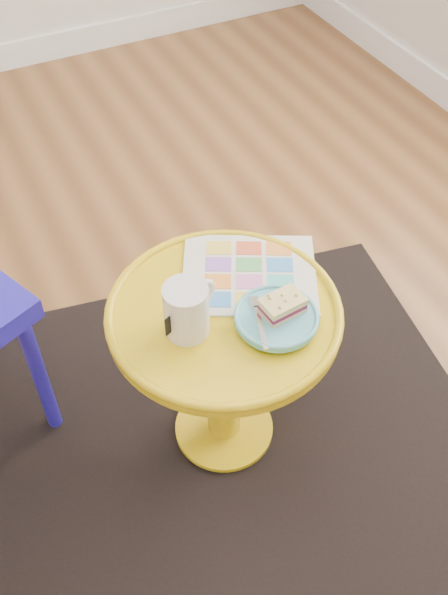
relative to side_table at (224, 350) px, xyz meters
name	(u,v)px	position (x,y,z in m)	size (l,w,h in m)	color
floor	(42,451)	(-0.45, 0.15, -0.34)	(4.00, 4.00, 0.00)	brown
rug	(224,429)	(0.00, 0.00, -0.34)	(1.30, 1.10, 0.01)	black
side_table	(224,350)	(0.00, 0.00, 0.00)	(0.50, 0.50, 0.47)	gold
newspaper	(249,274)	(0.10, 0.07, 0.14)	(0.29, 0.25, 0.01)	silver
mug	(187,308)	(-0.09, -0.01, 0.20)	(0.13, 0.09, 0.12)	silver
plate	(276,318)	(0.08, -0.08, 0.15)	(0.17, 0.17, 0.02)	#5AB2BF
cake_slice	(282,305)	(0.09, -0.08, 0.18)	(0.09, 0.07, 0.04)	#D3BC8C
fork	(259,320)	(0.04, -0.08, 0.16)	(0.06, 0.14, 0.00)	silver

